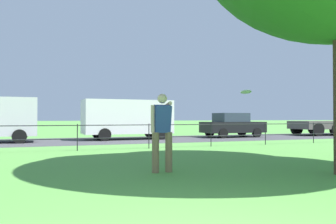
{
  "coord_description": "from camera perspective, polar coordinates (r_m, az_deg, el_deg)",
  "views": [
    {
      "loc": [
        -1.48,
        -2.63,
        1.23
      ],
      "look_at": [
        2.49,
        7.83,
        1.42
      ],
      "focal_mm": 37.45,
      "sensor_mm": 36.0,
      "label": 1
    }
  ],
  "objects": [
    {
      "name": "street_strip",
      "position": [
        19.17,
        -16.38,
        -4.6
      ],
      "size": [
        80.0,
        6.31,
        0.01
      ],
      "primitive_type": "cube",
      "color": "#424247",
      "rests_on": "ground"
    },
    {
      "name": "park_fence",
      "position": [
        13.56,
        -14.54,
        -3.34
      ],
      "size": [
        28.14,
        0.04,
        1.0
      ],
      "color": "black",
      "rests_on": "ground"
    },
    {
      "name": "person_thrower",
      "position": [
        7.94,
        -0.99,
        -2.9
      ],
      "size": [
        0.52,
        0.78,
        1.78
      ],
      "color": "#846B4C",
      "rests_on": "ground"
    },
    {
      "name": "frisbee",
      "position": [
        8.94,
        12.58,
        3.24
      ],
      "size": [
        0.33,
        0.33,
        0.08
      ],
      "color": "white"
    },
    {
      "name": "panel_van_far_right",
      "position": [
        20.19,
        -6.57,
        -0.85
      ],
      "size": [
        5.03,
        2.17,
        2.24
      ],
      "color": "white",
      "rests_on": "ground"
    },
    {
      "name": "car_black_right",
      "position": [
        22.7,
        10.44,
        -2.09
      ],
      "size": [
        4.06,
        1.93,
        1.54
      ],
      "color": "black",
      "rests_on": "ground"
    }
  ]
}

